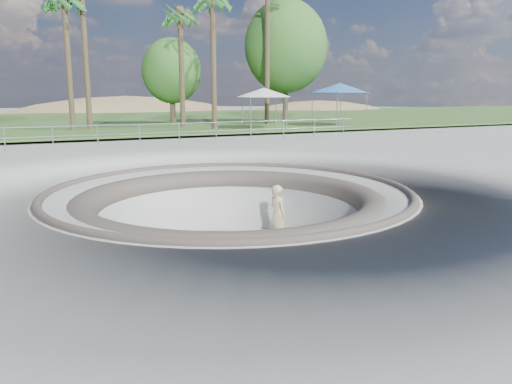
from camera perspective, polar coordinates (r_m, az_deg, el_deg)
ground at (r=14.05m, az=-3.07°, el=0.14°), size 180.00×180.00×0.00m
skate_bowl at (r=14.51m, az=-3.00°, el=-6.96°), size 14.00×14.00×4.10m
grass_strip at (r=47.16m, az=-18.57°, el=7.72°), size 180.00×36.00×0.12m
distant_hills at (r=71.22m, az=-17.23°, el=2.98°), size 103.20×45.00×28.60m
safety_railing at (r=25.41m, az=-13.14°, el=6.46°), size 25.00×0.06×1.03m
skateboard at (r=15.20m, az=2.46°, el=-6.13°), size 0.83×0.53×0.08m
skater at (r=14.94m, az=2.49°, el=-2.68°), size 0.55×0.74×1.85m
canopy_white at (r=35.77m, az=0.92°, el=11.29°), size 5.36×5.36×2.75m
canopy_blue at (r=39.33m, az=9.53°, el=11.64°), size 6.16×6.16×3.13m
palm_b at (r=35.71m, az=-21.08°, el=19.51°), size 2.60×2.60×9.38m
palm_d at (r=36.95m, az=-8.68°, el=19.05°), size 2.60×2.60×8.86m
palm_e at (r=34.91m, az=-5.00°, el=20.84°), size 2.60×2.60×9.66m
bushy_tree_mid at (r=41.12m, az=-9.63°, el=13.47°), size 4.69×4.26×6.76m
bushy_tree_right at (r=43.05m, az=3.44°, el=16.25°), size 6.98×6.34×10.07m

